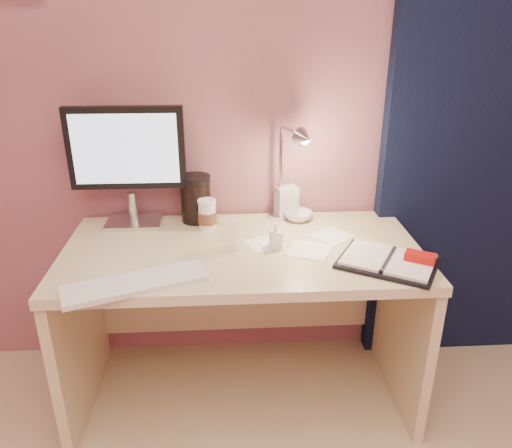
{
  "coord_description": "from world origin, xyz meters",
  "views": [
    {
      "loc": [
        -0.05,
        -0.38,
        1.59
      ],
      "look_at": [
        0.05,
        1.33,
        0.85
      ],
      "focal_mm": 35.0,
      "sensor_mm": 36.0,
      "label": 1
    }
  ],
  "objects": [
    {
      "name": "lotion_bottle",
      "position": [
        0.13,
        1.38,
        0.78
      ],
      "size": [
        0.05,
        0.05,
        0.1
      ],
      "primitive_type": "imported",
      "rotation": [
        0.0,
        0.0,
        0.15
      ],
      "color": "white",
      "rests_on": "desk"
    },
    {
      "name": "desk",
      "position": [
        0.0,
        1.45,
        0.5
      ],
      "size": [
        1.4,
        0.7,
        0.73
      ],
      "color": "beige",
      "rests_on": "ground"
    },
    {
      "name": "clear_cup",
      "position": [
        -0.05,
        1.36,
        0.79
      ],
      "size": [
        0.07,
        0.07,
        0.13
      ],
      "primitive_type": "cylinder",
      "color": "white",
      "rests_on": "desk"
    },
    {
      "name": "planner",
      "position": [
        0.54,
        1.21,
        0.74
      ],
      "size": [
        0.42,
        0.39,
        0.05
      ],
      "rotation": [
        0.0,
        0.0,
        -0.53
      ],
      "color": "black",
      "rests_on": "desk"
    },
    {
      "name": "paper_c",
      "position": [
        0.09,
        1.41,
        0.73
      ],
      "size": [
        0.17,
        0.17,
        0.0
      ],
      "primitive_type": "cube",
      "rotation": [
        0.0,
        0.0,
        0.4
      ],
      "color": "white",
      "rests_on": "desk"
    },
    {
      "name": "product_box",
      "position": [
        0.21,
        1.69,
        0.8
      ],
      "size": [
        0.11,
        0.1,
        0.14
      ],
      "primitive_type": "cube",
      "rotation": [
        0.0,
        0.0,
        0.26
      ],
      "color": "silver",
      "rests_on": "desk"
    },
    {
      "name": "dark_jar",
      "position": [
        -0.19,
        1.66,
        0.82
      ],
      "size": [
        0.13,
        0.13,
        0.18
      ],
      "primitive_type": "cylinder",
      "color": "black",
      "rests_on": "desk"
    },
    {
      "name": "desk_lamp",
      "position": [
        0.13,
        1.58,
        1.0
      ],
      "size": [
        0.18,
        0.26,
        0.44
      ],
      "rotation": [
        0.0,
        0.0,
        0.43
      ],
      "color": "silver",
      "rests_on": "desk"
    },
    {
      "name": "paper_a",
      "position": [
        0.38,
        1.47,
        0.73
      ],
      "size": [
        0.2,
        0.2,
        0.0
      ],
      "primitive_type": "cube",
      "rotation": [
        0.0,
        0.0,
        0.69
      ],
      "color": "white",
      "rests_on": "desk"
    },
    {
      "name": "keyboard",
      "position": [
        -0.37,
        1.1,
        0.74
      ],
      "size": [
        0.5,
        0.3,
        0.02
      ],
      "primitive_type": "cube",
      "rotation": [
        0.0,
        0.0,
        0.36
      ],
      "color": "white",
      "rests_on": "desk"
    },
    {
      "name": "room",
      "position": [
        0.95,
        1.69,
        1.14
      ],
      "size": [
        3.5,
        3.5,
        3.5
      ],
      "color": "#C6B28E",
      "rests_on": "ground"
    },
    {
      "name": "coffee_cup",
      "position": [
        -0.14,
        1.58,
        0.79
      ],
      "size": [
        0.08,
        0.08,
        0.13
      ],
      "color": "white",
      "rests_on": "desk"
    },
    {
      "name": "paper_b",
      "position": [
        0.26,
        1.33,
        0.73
      ],
      "size": [
        0.2,
        0.2,
        0.0
      ],
      "primitive_type": "cube",
      "rotation": [
        0.0,
        0.0,
        -0.44
      ],
      "color": "white",
      "rests_on": "desk"
    },
    {
      "name": "monitor",
      "position": [
        -0.46,
        1.64,
        1.03
      ],
      "size": [
        0.48,
        0.17,
        0.51
      ],
      "rotation": [
        0.0,
        0.0,
        -0.0
      ],
      "color": "silver",
      "rests_on": "desk"
    },
    {
      "name": "bowl",
      "position": [
        0.26,
        1.64,
        0.75
      ],
      "size": [
        0.14,
        0.14,
        0.04
      ],
      "primitive_type": "imported",
      "rotation": [
        0.0,
        0.0,
        0.09
      ],
      "color": "white",
      "rests_on": "desk"
    }
  ]
}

